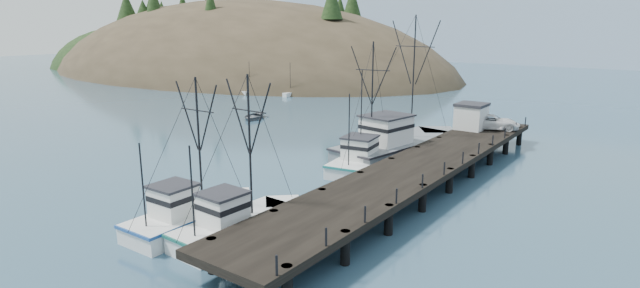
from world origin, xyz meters
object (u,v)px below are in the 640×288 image
object	(u,v)px
trawler_mid	(192,215)
work_vessel	(400,145)
motorboat	(253,119)
pier	(420,167)
trawler_far	(366,159)
trawler_near	(241,224)
pier_shed	(471,116)
pickup_truck	(492,122)

from	to	relation	value
trawler_mid	work_vessel	distance (m)	24.17
work_vessel	motorboat	xyz separation A→B (m)	(-26.35, 6.47, -1.23)
pier	work_vessel	xyz separation A→B (m)	(-5.59, 7.53, -0.46)
trawler_far	work_vessel	world-z (taller)	work_vessel
pier	trawler_near	distance (m)	16.38
pier_shed	pickup_truck	size ratio (longest dim) A/B	0.57
pier	trawler_near	world-z (taller)	trawler_near
work_vessel	pickup_truck	bearing A→B (deg)	57.80
pier	trawler_far	bearing A→B (deg)	159.95
work_vessel	pickup_truck	distance (m)	11.36
pickup_truck	motorboat	size ratio (longest dim) A/B	1.14
trawler_near	pier	bearing A→B (deg)	73.10
work_vessel	pier_shed	bearing A→B (deg)	63.73
pier_shed	pickup_truck	bearing A→B (deg)	32.97
trawler_far	pier	bearing A→B (deg)	-20.05
pickup_truck	motorboat	distance (m)	32.61
pier	pickup_truck	bearing A→B (deg)	88.63
pier_shed	motorboat	xyz separation A→B (m)	(-30.44, -1.81, -3.42)
pier_shed	pickup_truck	xyz separation A→B (m)	(1.91, 1.24, -0.63)
pier	motorboat	xyz separation A→B (m)	(-31.94, 14.00, -1.69)
trawler_mid	pier_shed	distance (m)	33.12
trawler_far	pickup_truck	size ratio (longest dim) A/B	2.09
trawler_near	pier_shed	size ratio (longest dim) A/B	3.27
work_vessel	trawler_far	bearing A→B (deg)	-99.38
work_vessel	pickup_truck	world-z (taller)	work_vessel
trawler_near	motorboat	distance (m)	40.24
pier	trawler_mid	world-z (taller)	trawler_mid
pier	work_vessel	world-z (taller)	work_vessel
trawler_near	pickup_truck	size ratio (longest dim) A/B	1.85
pier	trawler_mid	xyz separation A→B (m)	(-8.42, -16.47, -0.87)
trawler_mid	pier_shed	bearing A→B (deg)	77.90
pier_shed	motorboat	size ratio (longest dim) A/B	0.64
trawler_near	motorboat	world-z (taller)	trawler_near
pier	trawler_near	xyz separation A→B (m)	(-4.75, -15.65, -0.87)
pier_shed	motorboat	world-z (taller)	pier_shed
trawler_near	pickup_truck	xyz separation A→B (m)	(5.16, 32.70, 1.97)
pier_shed	trawler_near	bearing A→B (deg)	-95.90
trawler_near	pickup_truck	world-z (taller)	trawler_near
work_vessel	motorboat	bearing A→B (deg)	166.20
trawler_far	motorboat	bearing A→B (deg)	155.44
motorboat	pier	bearing A→B (deg)	-46.50
trawler_near	trawler_mid	distance (m)	3.76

